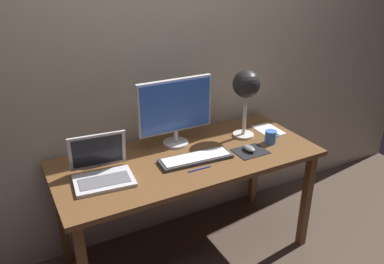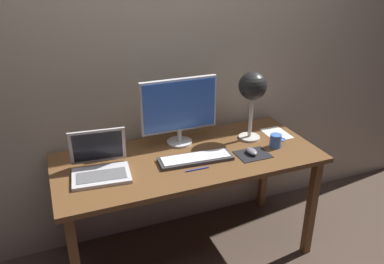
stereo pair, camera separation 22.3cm
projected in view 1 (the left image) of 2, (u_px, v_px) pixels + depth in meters
name	position (u px, v px, depth m)	size (l,w,h in m)	color
ground_plane	(188.00, 252.00, 2.65)	(4.80, 4.80, 0.00)	#47382D
back_wall	(158.00, 51.00, 2.43)	(4.80, 0.06, 2.60)	#B2A893
desk	(188.00, 168.00, 2.38)	(1.60, 0.70, 0.74)	brown
monitor	(175.00, 109.00, 2.39)	(0.49, 0.16, 0.43)	silver
keyboard_main	(196.00, 158.00, 2.29)	(0.45, 0.17, 0.03)	#38383A
laptop	(101.00, 166.00, 2.10)	(0.34, 0.30, 0.24)	silver
desk_lamp	(246.00, 87.00, 2.47)	(0.18, 0.18, 0.45)	beige
mousepad	(250.00, 151.00, 2.40)	(0.20, 0.16, 0.00)	black
mouse	(249.00, 148.00, 2.39)	(0.06, 0.10, 0.03)	slate
coffee_mug	(271.00, 137.00, 2.49)	(0.11, 0.07, 0.09)	#3F72CC
paper_sheet_near_mouse	(268.00, 130.00, 2.70)	(0.15, 0.21, 0.00)	white
pen	(200.00, 169.00, 2.20)	(0.01, 0.01, 0.14)	#2633A5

